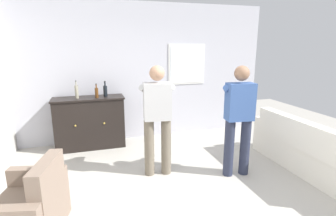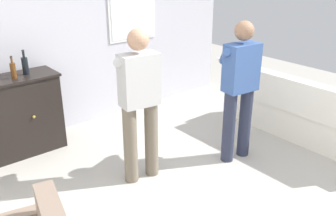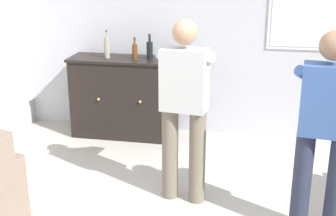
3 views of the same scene
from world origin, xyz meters
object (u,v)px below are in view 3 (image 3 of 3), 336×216
object	(u,v)px
person_standing_left	(184,103)
bottle_liquor_amber	(150,50)
bottle_spirits_clear	(135,51)
bottle_wine_green	(107,47)
sideboard_cabinet	(125,97)
person_standing_right	(325,127)

from	to	relation	value
person_standing_left	bottle_liquor_amber	bearing A→B (deg)	114.23
person_standing_left	bottle_spirits_clear	bearing A→B (deg)	120.60
bottle_liquor_amber	person_standing_left	size ratio (longest dim) A/B	0.18
bottle_wine_green	person_standing_left	size ratio (longest dim) A/B	0.20
sideboard_cabinet	bottle_liquor_amber	bearing A→B (deg)	1.81
bottle_liquor_amber	person_standing_right	bearing A→B (deg)	-45.27
bottle_liquor_amber	person_standing_left	bearing A→B (deg)	-65.77
bottle_spirits_clear	person_standing_right	distance (m)	2.63
sideboard_cabinet	bottle_spirits_clear	bearing A→B (deg)	-19.21
bottle_spirits_clear	person_standing_left	world-z (taller)	person_standing_left
person_standing_left	bottle_wine_green	bearing A→B (deg)	129.69
bottle_wine_green	sideboard_cabinet	bearing A→B (deg)	7.18
bottle_spirits_clear	person_standing_right	size ratio (longest dim) A/B	0.16
sideboard_cabinet	bottle_liquor_amber	size ratio (longest dim) A/B	4.41
sideboard_cabinet	person_standing_right	xyz separation A→B (m)	(2.12, -1.81, 0.44)
sideboard_cabinet	bottle_liquor_amber	distance (m)	0.69
sideboard_cabinet	person_standing_right	distance (m)	2.82
person_standing_right	sideboard_cabinet	bearing A→B (deg)	139.62
bottle_wine_green	bottle_liquor_amber	xyz separation A→B (m)	(0.52, 0.03, -0.01)
bottle_wine_green	person_standing_left	xyz separation A→B (m)	(1.17, -1.41, -0.18)
bottle_wine_green	bottle_liquor_amber	size ratio (longest dim) A/B	1.11
person_standing_left	person_standing_right	xyz separation A→B (m)	(1.15, -0.38, 0.00)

